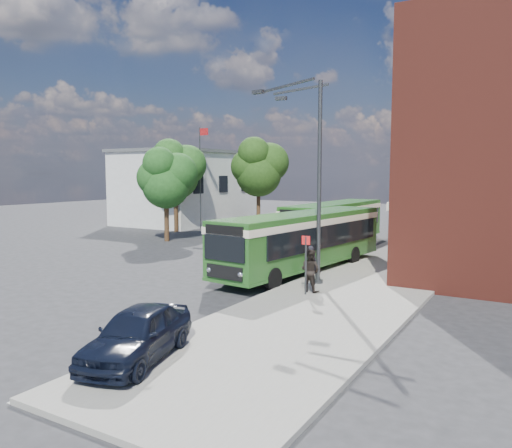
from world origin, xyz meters
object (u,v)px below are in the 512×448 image
Objects in this scene: bus_front at (304,236)px; parked_car at (137,334)px; street_lamp at (312,179)px; bus_rear at (335,220)px.

bus_front is 3.09× the size of parked_car.
street_lamp is 11.60m from parked_car.
street_lamp reaches higher than bus_front.
bus_rear is at bearing 106.69° from street_lamp.
bus_rear is (-3.55, 11.85, -2.96)m from street_lamp.
parked_car is at bearing -83.30° from bus_front.
bus_front is at bearing 120.95° from street_lamp.
bus_front and bus_rear have the same top height.
parked_car is at bearing -90.19° from street_lamp.
street_lamp is 12.72m from bus_rear.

